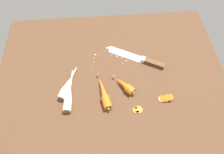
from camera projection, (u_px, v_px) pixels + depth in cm
name	position (u px, v px, depth cm)	size (l,w,h in cm)	color
ground_plane	(112.00, 77.00, 103.69)	(120.00, 90.00, 4.00)	brown
chefs_knife	(133.00, 56.00, 107.40)	(32.21, 19.31, 4.18)	silver
whole_carrot	(104.00, 94.00, 94.18)	(7.50, 20.68, 4.20)	orange
whole_carrot_second	(125.00, 86.00, 96.43)	(10.74, 11.95, 4.20)	orange
parsnip_front	(66.00, 88.00, 96.01)	(9.20, 18.54, 4.00)	beige
parsnip_mid_left	(69.00, 97.00, 93.50)	(5.24, 23.23, 4.00)	beige
carrot_slice_stack	(165.00, 98.00, 94.30)	(7.34, 3.66, 2.69)	orange
carrot_slice_stray_near	(139.00, 109.00, 91.89)	(3.80, 3.80, 0.70)	orange
carrot_slice_stray_mid	(136.00, 110.00, 91.72)	(3.09, 3.09, 0.70)	orange
mince_crumbs	(112.00, 57.00, 107.61)	(19.43, 11.54, 0.89)	beige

